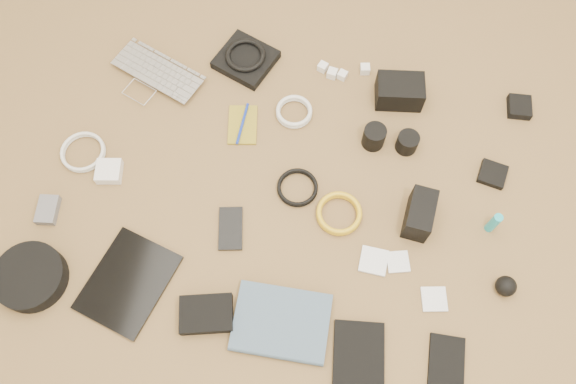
% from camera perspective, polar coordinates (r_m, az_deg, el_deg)
% --- Properties ---
extents(laptop, '(0.36, 0.31, 0.02)m').
position_cam_1_polar(laptop, '(1.91, -13.82, 10.85)').
color(laptop, '#B4B5B9').
rests_on(laptop, ground).
extents(headphone_pouch, '(0.22, 0.21, 0.03)m').
position_cam_1_polar(headphone_pouch, '(1.90, -4.31, 13.26)').
color(headphone_pouch, black).
rests_on(headphone_pouch, ground).
extents(headphones, '(0.14, 0.14, 0.02)m').
position_cam_1_polar(headphones, '(1.88, -4.36, 13.69)').
color(headphones, black).
rests_on(headphones, headphone_pouch).
extents(charger_a, '(0.04, 0.04, 0.03)m').
position_cam_1_polar(charger_a, '(1.89, 3.55, 12.55)').
color(charger_a, white).
rests_on(charger_a, ground).
extents(charger_b, '(0.03, 0.03, 0.03)m').
position_cam_1_polar(charger_b, '(1.87, 4.51, 11.92)').
color(charger_b, white).
rests_on(charger_b, ground).
extents(charger_c, '(0.04, 0.04, 0.03)m').
position_cam_1_polar(charger_c, '(1.89, 7.82, 12.27)').
color(charger_c, white).
rests_on(charger_c, ground).
extents(charger_d, '(0.03, 0.03, 0.03)m').
position_cam_1_polar(charger_d, '(1.87, 5.54, 11.73)').
color(charger_d, white).
rests_on(charger_d, ground).
extents(dslr_camera, '(0.16, 0.12, 0.08)m').
position_cam_1_polar(dslr_camera, '(1.83, 11.27, 10.00)').
color(dslr_camera, black).
rests_on(dslr_camera, ground).
extents(lens_pouch, '(0.08, 0.08, 0.03)m').
position_cam_1_polar(lens_pouch, '(1.94, 22.45, 8.00)').
color(lens_pouch, black).
rests_on(lens_pouch, ground).
extents(notebook_olive, '(0.11, 0.15, 0.01)m').
position_cam_1_polar(notebook_olive, '(1.78, -4.63, 6.82)').
color(notebook_olive, olive).
rests_on(notebook_olive, ground).
extents(pen_blue, '(0.01, 0.15, 0.01)m').
position_cam_1_polar(pen_blue, '(1.77, -4.65, 6.95)').
color(pen_blue, '#142CA4').
rests_on(pen_blue, notebook_olive).
extents(cable_white_a, '(0.12, 0.12, 0.01)m').
position_cam_1_polar(cable_white_a, '(1.79, 0.62, 8.05)').
color(cable_white_a, silver).
rests_on(cable_white_a, ground).
extents(lens_a, '(0.09, 0.09, 0.07)m').
position_cam_1_polar(lens_a, '(1.74, 8.73, 5.57)').
color(lens_a, black).
rests_on(lens_a, ground).
extents(lens_b, '(0.08, 0.08, 0.06)m').
position_cam_1_polar(lens_b, '(1.75, 12.03, 4.95)').
color(lens_b, black).
rests_on(lens_b, ground).
extents(card_reader, '(0.09, 0.09, 0.02)m').
position_cam_1_polar(card_reader, '(1.80, 20.07, 1.72)').
color(card_reader, black).
rests_on(card_reader, ground).
extents(power_brick, '(0.09, 0.09, 0.03)m').
position_cam_1_polar(power_brick, '(1.77, -17.73, 2.01)').
color(power_brick, white).
rests_on(power_brick, ground).
extents(cable_white_b, '(0.15, 0.15, 0.01)m').
position_cam_1_polar(cable_white_b, '(1.84, -20.04, 3.75)').
color(cable_white_b, silver).
rests_on(cable_white_b, ground).
extents(cable_black, '(0.14, 0.14, 0.01)m').
position_cam_1_polar(cable_black, '(1.67, 0.96, 0.38)').
color(cable_black, black).
rests_on(cable_black, ground).
extents(cable_yellow, '(0.17, 0.17, 0.02)m').
position_cam_1_polar(cable_yellow, '(1.65, 5.19, -2.28)').
color(cable_yellow, gold).
rests_on(cable_yellow, ground).
extents(flash, '(0.08, 0.14, 0.10)m').
position_cam_1_polar(flash, '(1.64, 13.21, -2.21)').
color(flash, black).
rests_on(flash, ground).
extents(lens_cleaner, '(0.03, 0.03, 0.09)m').
position_cam_1_polar(lens_cleaner, '(1.69, 20.16, -2.96)').
color(lens_cleaner, '#1B9EB1').
rests_on(lens_cleaner, ground).
extents(battery_charger, '(0.07, 0.09, 0.02)m').
position_cam_1_polar(battery_charger, '(1.78, -23.22, -1.68)').
color(battery_charger, '#5A5A5F').
rests_on(battery_charger, ground).
extents(tablet, '(0.27, 0.31, 0.01)m').
position_cam_1_polar(tablet, '(1.64, -15.92, -8.81)').
color(tablet, black).
rests_on(tablet, ground).
extents(phone, '(0.09, 0.14, 0.01)m').
position_cam_1_polar(phone, '(1.64, -5.85, -3.71)').
color(phone, black).
rests_on(phone, ground).
extents(filter_case_left, '(0.08, 0.08, 0.01)m').
position_cam_1_polar(filter_case_left, '(1.62, 8.68, -6.94)').
color(filter_case_left, silver).
rests_on(filter_case_left, ground).
extents(filter_case_mid, '(0.08, 0.08, 0.01)m').
position_cam_1_polar(filter_case_mid, '(1.63, 11.11, -6.98)').
color(filter_case_mid, silver).
rests_on(filter_case_mid, ground).
extents(filter_case_right, '(0.08, 0.08, 0.01)m').
position_cam_1_polar(filter_case_right, '(1.62, 14.61, -10.50)').
color(filter_case_right, silver).
rests_on(filter_case_right, ground).
extents(air_blower, '(0.08, 0.08, 0.06)m').
position_cam_1_polar(air_blower, '(1.66, 21.26, -8.90)').
color(air_blower, black).
rests_on(air_blower, ground).
extents(headphone_case, '(0.25, 0.25, 0.05)m').
position_cam_1_polar(headphone_case, '(1.72, -24.67, -7.85)').
color(headphone_case, black).
rests_on(headphone_case, ground).
extents(drive_case, '(0.16, 0.13, 0.04)m').
position_cam_1_polar(drive_case, '(1.56, -8.30, -12.17)').
color(drive_case, black).
rests_on(drive_case, ground).
extents(paperback, '(0.26, 0.20, 0.03)m').
position_cam_1_polar(paperback, '(1.54, -1.31, -16.55)').
color(paperback, '#3F556B').
rests_on(paperback, ground).
extents(notebook_black_a, '(0.16, 0.23, 0.02)m').
position_cam_1_polar(notebook_black_a, '(1.55, 7.18, -16.85)').
color(notebook_black_a, black).
rests_on(notebook_black_a, ground).
extents(notebook_black_b, '(0.10, 0.14, 0.01)m').
position_cam_1_polar(notebook_black_b, '(1.60, 15.79, -16.33)').
color(notebook_black_b, black).
rests_on(notebook_black_b, ground).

